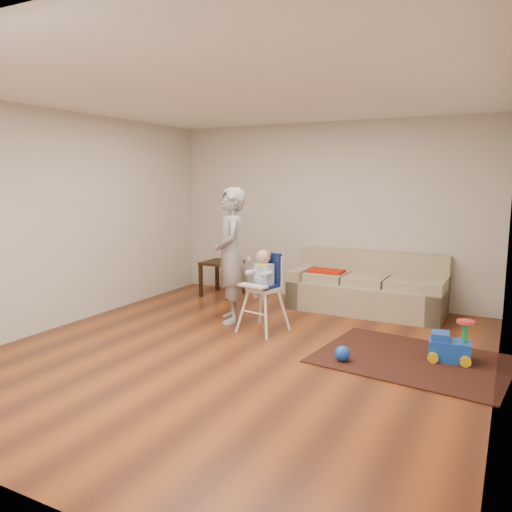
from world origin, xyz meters
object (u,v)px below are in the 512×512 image
at_px(side_table, 222,278).
at_px(high_chair, 263,292).
at_px(sofa, 367,283).
at_px(ride_on_toy, 450,340).
at_px(toy_ball, 342,353).
at_px(adult, 231,256).

distance_m(side_table, high_chair, 2.06).
height_order(sofa, side_table, sofa).
distance_m(ride_on_toy, toy_ball, 1.11).
bearing_deg(side_table, ride_on_toy, -22.19).
bearing_deg(sofa, toy_ball, -80.56).
xyz_separation_m(sofa, side_table, (-2.33, -0.08, -0.13)).
relative_size(sofa, ride_on_toy, 4.84).
relative_size(side_table, ride_on_toy, 1.26).
xyz_separation_m(ride_on_toy, adult, (-2.73, 0.24, 0.64)).
height_order(ride_on_toy, adult, adult).
bearing_deg(adult, sofa, 98.70).
bearing_deg(ride_on_toy, toy_ball, -157.28).
xyz_separation_m(side_table, adult, (0.89, -1.24, 0.60)).
bearing_deg(high_chair, toy_ball, -14.44).
bearing_deg(toy_ball, ride_on_toy, 28.55).
xyz_separation_m(sofa, adult, (-1.44, -1.31, 0.47)).
bearing_deg(toy_ball, sofa, 98.83).
xyz_separation_m(toy_ball, high_chair, (-1.20, 0.57, 0.40)).
xyz_separation_m(high_chair, adult, (-0.57, 0.19, 0.38)).
relative_size(ride_on_toy, adult, 0.25).
bearing_deg(adult, ride_on_toy, 51.34).
xyz_separation_m(ride_on_toy, high_chair, (-2.16, 0.05, 0.26)).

